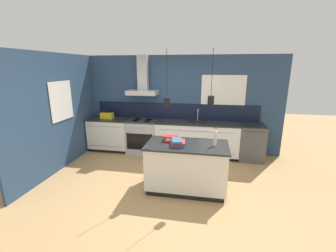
% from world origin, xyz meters
% --- Properties ---
extents(ground_plane, '(16.00, 16.00, 0.00)m').
position_xyz_m(ground_plane, '(0.00, 0.00, 0.00)').
color(ground_plane, tan).
rests_on(ground_plane, ground).
extents(wall_back, '(5.60, 2.22, 2.60)m').
position_xyz_m(wall_back, '(-0.05, 2.00, 1.35)').
color(wall_back, navy).
rests_on(wall_back, ground_plane).
extents(wall_left, '(0.08, 3.80, 2.60)m').
position_xyz_m(wall_left, '(-2.43, 0.70, 1.30)').
color(wall_left, navy).
rests_on(wall_left, ground_plane).
extents(counter_run_left, '(1.12, 0.64, 0.91)m').
position_xyz_m(counter_run_left, '(-1.81, 1.69, 0.46)').
color(counter_run_left, black).
rests_on(counter_run_left, ground_plane).
extents(counter_run_sink, '(2.14, 0.64, 1.23)m').
position_xyz_m(counter_run_sink, '(0.62, 1.69, 0.46)').
color(counter_run_sink, black).
rests_on(counter_run_sink, ground_plane).
extents(oven_range, '(0.81, 0.66, 0.91)m').
position_xyz_m(oven_range, '(-0.85, 1.69, 0.46)').
color(oven_range, '#B5B5BA').
rests_on(oven_range, ground_plane).
extents(dishwasher, '(0.61, 0.65, 0.91)m').
position_xyz_m(dishwasher, '(1.99, 1.69, 0.46)').
color(dishwasher, '#4C4C51').
rests_on(dishwasher, ground_plane).
extents(kitchen_island, '(1.52, 0.85, 0.91)m').
position_xyz_m(kitchen_island, '(0.54, -0.05, 0.46)').
color(kitchen_island, black).
rests_on(kitchen_island, ground_plane).
extents(bottle_on_island, '(0.07, 0.07, 0.34)m').
position_xyz_m(bottle_on_island, '(1.04, -0.04, 1.05)').
color(bottle_on_island, silver).
rests_on(bottle_on_island, kitchen_island).
extents(book_stack, '(0.28, 0.35, 0.12)m').
position_xyz_m(book_stack, '(0.38, -0.14, 0.96)').
color(book_stack, '#335684').
rests_on(book_stack, kitchen_island).
extents(red_supply_box, '(0.25, 0.18, 0.11)m').
position_xyz_m(red_supply_box, '(0.20, 0.07, 0.96)').
color(red_supply_box, red).
rests_on(red_supply_box, kitchen_island).
extents(yellow_toolbox, '(0.34, 0.18, 0.19)m').
position_xyz_m(yellow_toolbox, '(-1.86, 1.69, 0.99)').
color(yellow_toolbox, gold).
rests_on(yellow_toolbox, counter_run_left).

